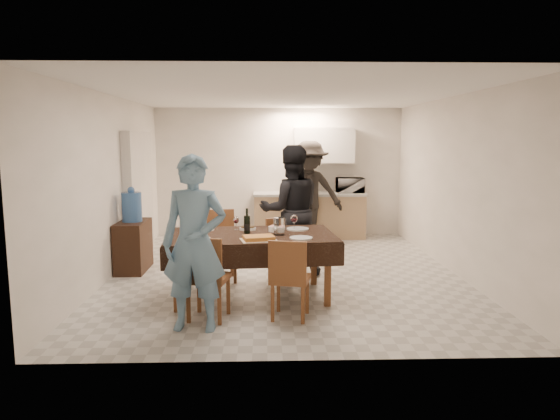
{
  "coord_description": "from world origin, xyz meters",
  "views": [
    {
      "loc": [
        -0.3,
        -7.23,
        1.96
      ],
      "look_at": [
        -0.08,
        -0.3,
        0.98
      ],
      "focal_mm": 32.0,
      "sensor_mm": 36.0,
      "label": 1
    }
  ],
  "objects_px": {
    "water_jug": "(132,207)",
    "person_kitchen": "(309,192)",
    "person_far": "(291,211)",
    "microwave": "(350,185)",
    "wine_bottle": "(247,221)",
    "console": "(133,246)",
    "dining_table": "(251,237)",
    "person_near": "(194,243)",
    "water_pitcher": "(279,226)",
    "savoury_tart": "(259,238)"
  },
  "relations": [
    {
      "from": "water_jug",
      "to": "person_kitchen",
      "type": "relative_size",
      "value": 0.23
    },
    {
      "from": "person_far",
      "to": "microwave",
      "type": "bearing_deg",
      "value": -122.43
    },
    {
      "from": "wine_bottle",
      "to": "microwave",
      "type": "distance_m",
      "value": 4.25
    },
    {
      "from": "console",
      "to": "microwave",
      "type": "distance_m",
      "value": 4.51
    },
    {
      "from": "wine_bottle",
      "to": "microwave",
      "type": "relative_size",
      "value": 0.59
    },
    {
      "from": "dining_table",
      "to": "water_jug",
      "type": "height_order",
      "value": "water_jug"
    },
    {
      "from": "microwave",
      "to": "person_near",
      "type": "xyz_separation_m",
      "value": [
        -2.44,
        -4.88,
        -0.15
      ]
    },
    {
      "from": "water_jug",
      "to": "microwave",
      "type": "xyz_separation_m",
      "value": [
        3.7,
        2.48,
        0.09
      ]
    },
    {
      "from": "water_pitcher",
      "to": "person_kitchen",
      "type": "xyz_separation_m",
      "value": [
        0.68,
        3.43,
        0.06
      ]
    },
    {
      "from": "dining_table",
      "to": "savoury_tart",
      "type": "xyz_separation_m",
      "value": [
        0.1,
        -0.38,
        0.06
      ]
    },
    {
      "from": "water_jug",
      "to": "person_near",
      "type": "height_order",
      "value": "person_near"
    },
    {
      "from": "water_pitcher",
      "to": "savoury_tart",
      "type": "xyz_separation_m",
      "value": [
        -0.25,
        -0.33,
        -0.08
      ]
    },
    {
      "from": "person_near",
      "to": "person_far",
      "type": "bearing_deg",
      "value": 67.53
    },
    {
      "from": "console",
      "to": "water_pitcher",
      "type": "height_order",
      "value": "water_pitcher"
    },
    {
      "from": "person_kitchen",
      "to": "microwave",
      "type": "bearing_deg",
      "value": 27.59
    },
    {
      "from": "water_pitcher",
      "to": "dining_table",
      "type": "bearing_deg",
      "value": 171.87
    },
    {
      "from": "person_near",
      "to": "person_kitchen",
      "type": "distance_m",
      "value": 4.7
    },
    {
      "from": "wine_bottle",
      "to": "savoury_tart",
      "type": "relative_size",
      "value": 0.77
    },
    {
      "from": "water_pitcher",
      "to": "person_far",
      "type": "bearing_deg",
      "value": 79.7
    },
    {
      "from": "dining_table",
      "to": "person_far",
      "type": "bearing_deg",
      "value": 57.58
    },
    {
      "from": "console",
      "to": "wine_bottle",
      "type": "bearing_deg",
      "value": -36.44
    },
    {
      "from": "savoury_tart",
      "to": "person_far",
      "type": "bearing_deg",
      "value": 72.53
    },
    {
      "from": "console",
      "to": "water_pitcher",
      "type": "relative_size",
      "value": 3.8
    },
    {
      "from": "microwave",
      "to": "person_kitchen",
      "type": "height_order",
      "value": "person_kitchen"
    },
    {
      "from": "wine_bottle",
      "to": "person_far",
      "type": "bearing_deg",
      "value": 59.04
    },
    {
      "from": "water_pitcher",
      "to": "microwave",
      "type": "xyz_separation_m",
      "value": [
        1.54,
        3.88,
        0.15
      ]
    },
    {
      "from": "savoury_tart",
      "to": "console",
      "type": "bearing_deg",
      "value": 137.85
    },
    {
      "from": "dining_table",
      "to": "person_near",
      "type": "xyz_separation_m",
      "value": [
        -0.55,
        -1.05,
        0.15
      ]
    },
    {
      "from": "person_far",
      "to": "wine_bottle",
      "type": "bearing_deg",
      "value": 52.31
    },
    {
      "from": "wine_bottle",
      "to": "microwave",
      "type": "xyz_separation_m",
      "value": [
        1.94,
        3.78,
        0.1
      ]
    },
    {
      "from": "person_near",
      "to": "console",
      "type": "bearing_deg",
      "value": 122.9
    },
    {
      "from": "console",
      "to": "microwave",
      "type": "height_order",
      "value": "microwave"
    },
    {
      "from": "microwave",
      "to": "person_far",
      "type": "distance_m",
      "value": 3.09
    },
    {
      "from": "microwave",
      "to": "person_near",
      "type": "height_order",
      "value": "person_near"
    },
    {
      "from": "person_kitchen",
      "to": "console",
      "type": "bearing_deg",
      "value": -144.47
    },
    {
      "from": "console",
      "to": "dining_table",
      "type": "bearing_deg",
      "value": -36.71
    },
    {
      "from": "water_pitcher",
      "to": "person_near",
      "type": "xyz_separation_m",
      "value": [
        -0.9,
        -1.0,
        0.0
      ]
    },
    {
      "from": "dining_table",
      "to": "microwave",
      "type": "bearing_deg",
      "value": 58.99
    },
    {
      "from": "person_kitchen",
      "to": "person_far",
      "type": "bearing_deg",
      "value": -101.56
    },
    {
      "from": "console",
      "to": "person_far",
      "type": "xyz_separation_m",
      "value": [
        2.36,
        -0.3,
        0.57
      ]
    },
    {
      "from": "person_near",
      "to": "microwave",
      "type": "bearing_deg",
      "value": 68.62
    },
    {
      "from": "microwave",
      "to": "water_jug",
      "type": "bearing_deg",
      "value": 33.81
    },
    {
      "from": "dining_table",
      "to": "person_near",
      "type": "height_order",
      "value": "person_near"
    },
    {
      "from": "water_jug",
      "to": "savoury_tart",
      "type": "bearing_deg",
      "value": -42.15
    },
    {
      "from": "console",
      "to": "water_pitcher",
      "type": "bearing_deg",
      "value": -32.94
    },
    {
      "from": "water_jug",
      "to": "person_far",
      "type": "distance_m",
      "value": 2.38
    },
    {
      "from": "wine_bottle",
      "to": "savoury_tart",
      "type": "distance_m",
      "value": 0.47
    },
    {
      "from": "person_far",
      "to": "person_kitchen",
      "type": "xyz_separation_m",
      "value": [
        0.48,
        2.33,
        0.03
      ]
    },
    {
      "from": "console",
      "to": "person_far",
      "type": "bearing_deg",
      "value": -7.27
    },
    {
      "from": "console",
      "to": "water_jug",
      "type": "distance_m",
      "value": 0.59
    }
  ]
}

